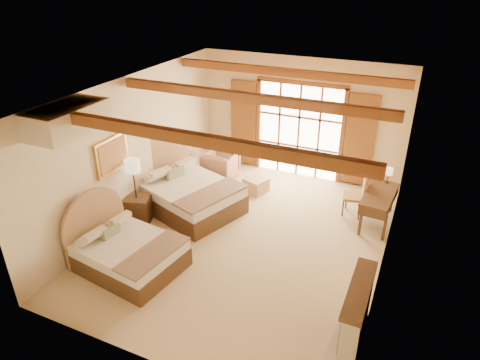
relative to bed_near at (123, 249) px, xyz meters
The scene contains 19 objects.
floor 2.60m from the bed_near, 45.62° to the left, with size 7.00×7.00×0.00m, color beige.
wall_back 5.76m from the bed_near, 71.39° to the left, with size 5.50×5.50×0.00m, color beige.
wall_left 2.40m from the bed_near, 117.45° to the left, with size 7.00×7.00×0.00m, color beige.
wall_right 5.05m from the bed_near, 21.99° to the left, with size 7.00×7.00×0.00m, color beige.
ceiling 3.82m from the bed_near, 45.62° to the left, with size 7.00×7.00×0.00m, color #A97037.
ceiling_beams 3.73m from the bed_near, 45.62° to the left, with size 5.39×4.60×0.18m, color brown, non-canonical shape.
french_doors 5.64m from the bed_near, 71.20° to the left, with size 3.95×0.08×2.60m.
fireplace 4.40m from the bed_near, ahead, with size 0.46×1.40×1.16m.
painting 1.97m from the bed_near, 129.87° to the left, with size 0.06×0.95×0.75m.
canopy_valance 2.65m from the bed_near, 164.78° to the right, with size 0.70×1.40×0.45m, color #F4E0C6.
bed_near is the anchor object (origin of this frame).
bed_far 2.38m from the bed_near, 91.83° to the left, with size 2.76×2.33×1.47m.
nightstand 1.61m from the bed_near, 115.99° to the left, with size 0.52×0.52×0.63m, color #4F301E.
floor_lamp 1.84m from the bed_near, 116.44° to the left, with size 0.33×0.33×1.54m.
armchair 4.16m from the bed_near, 89.95° to the left, with size 0.82×0.84×0.77m, color #A56F52.
ottoman 4.03m from the bed_near, 73.10° to the left, with size 0.51×0.51×0.37m, color tan.
desk 5.54m from the bed_near, 40.53° to the left, with size 0.70×1.44×0.75m.
desk_chair 5.25m from the bed_near, 45.59° to the left, with size 0.55×0.55×1.06m.
desk_lamp 6.03m from the bed_near, 44.44° to the left, with size 0.18×0.18×0.36m.
Camera 1 is at (2.99, -7.00, 5.26)m, focal length 32.00 mm.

